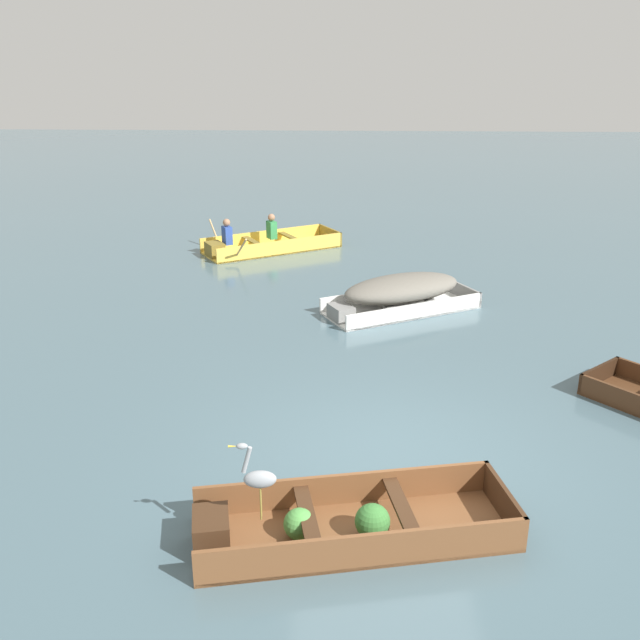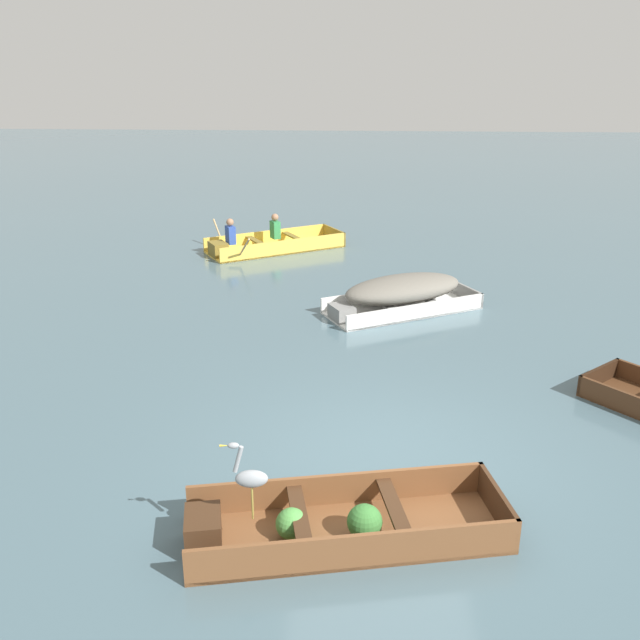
{
  "view_description": "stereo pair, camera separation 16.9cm",
  "coord_description": "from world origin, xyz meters",
  "px_view_note": "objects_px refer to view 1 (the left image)",
  "views": [
    {
      "loc": [
        -0.55,
        -7.59,
        4.69
      ],
      "look_at": [
        -1.04,
        3.98,
        0.35
      ],
      "focal_mm": 40.0,
      "sensor_mm": 36.0,
      "label": 1
    },
    {
      "loc": [
        -0.38,
        -7.58,
        4.69
      ],
      "look_at": [
        -1.04,
        3.98,
        0.35
      ],
      "focal_mm": 40.0,
      "sensor_mm": 36.0,
      "label": 2
    }
  ],
  "objects_px": {
    "dinghy_wooden_brown_foreground": "(340,525)",
    "heron_on_dinghy": "(258,477)",
    "rowboat_yellow_with_crew": "(264,244)",
    "skiff_white_mid_moored": "(401,292)"
  },
  "relations": [
    {
      "from": "dinghy_wooden_brown_foreground",
      "to": "heron_on_dinghy",
      "type": "relative_size",
      "value": 4.09
    },
    {
      "from": "rowboat_yellow_with_crew",
      "to": "heron_on_dinghy",
      "type": "bearing_deg",
      "value": -83.57
    },
    {
      "from": "dinghy_wooden_brown_foreground",
      "to": "rowboat_yellow_with_crew",
      "type": "relative_size",
      "value": 0.97
    },
    {
      "from": "dinghy_wooden_brown_foreground",
      "to": "rowboat_yellow_with_crew",
      "type": "xyz_separation_m",
      "value": [
        -2.1,
        11.32,
        0.03
      ]
    },
    {
      "from": "dinghy_wooden_brown_foreground",
      "to": "skiff_white_mid_moored",
      "type": "relative_size",
      "value": 1.09
    },
    {
      "from": "dinghy_wooden_brown_foreground",
      "to": "rowboat_yellow_with_crew",
      "type": "bearing_deg",
      "value": 100.49
    },
    {
      "from": "skiff_white_mid_moored",
      "to": "rowboat_yellow_with_crew",
      "type": "height_order",
      "value": "rowboat_yellow_with_crew"
    },
    {
      "from": "dinghy_wooden_brown_foreground",
      "to": "skiff_white_mid_moored",
      "type": "distance_m",
      "value": 7.05
    },
    {
      "from": "skiff_white_mid_moored",
      "to": "rowboat_yellow_with_crew",
      "type": "bearing_deg",
      "value": 125.92
    },
    {
      "from": "rowboat_yellow_with_crew",
      "to": "heron_on_dinghy",
      "type": "xyz_separation_m",
      "value": [
        1.31,
        -11.59,
        0.69
      ]
    }
  ]
}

